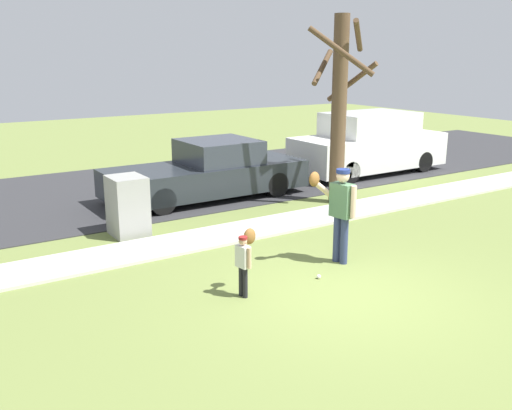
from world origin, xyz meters
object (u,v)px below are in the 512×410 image
Objects in this scene: person_adult at (340,205)px; parked_van_white at (369,145)px; utility_cabinet at (128,206)px; street_tree_near at (339,105)px; baseball at (319,277)px; parked_pickup_dark at (209,173)px; person_child at (245,254)px.

person_adult is 8.28m from parked_van_white.
street_tree_near reaches higher than utility_cabinet.
street_tree_near is (2.83, 3.32, 1.37)m from person_adult.
person_adult reaches higher than utility_cabinet.
parked_van_white is at bearing 12.95° from utility_cabinet.
parked_van_white is (3.27, 2.27, -1.54)m from street_tree_near.
person_adult reaches higher than baseball.
parked_pickup_dark is at bearing 139.00° from street_tree_near.
person_adult is 0.34× the size of parked_van_white.
utility_cabinet reaches higher than person_child.
parked_pickup_dark is (-2.47, 2.15, -1.77)m from street_tree_near.
person_adult is at bearing 28.42° from baseball.
baseball is 9.17m from parked_van_white.
person_child is 0.22× the size of street_tree_near.
parked_van_white reaches higher than utility_cabinet.
baseball is at bearing -13.56° from person_child.
person_child is 6.40m from street_tree_near.
person_child is at bearing 174.91° from baseball.
person_adult is 5.50m from parked_pickup_dark.
parked_van_white is (6.10, 5.60, -0.16)m from person_adult.
utility_cabinet is at bearing 113.69° from baseball.
parked_van_white is (6.87, 6.01, 0.87)m from baseball.
baseball is 0.06× the size of utility_cabinet.
parked_van_white reaches higher than person_child.
person_child is 3.93m from utility_cabinet.
parked_pickup_dark is at bearing 79.16° from baseball.
utility_cabinet is at bearing 32.77° from parked_pickup_dark.
person_adult is at bearing 42.54° from parked_van_white.
parked_van_white is (8.64, 1.99, 0.29)m from utility_cabinet.
baseball is (-0.77, -0.42, -1.03)m from person_adult.
parked_van_white is at bearing -145.93° from person_adult.
person_adult is 4.44m from utility_cabinet.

